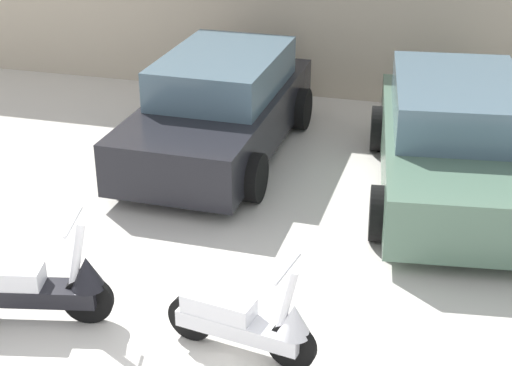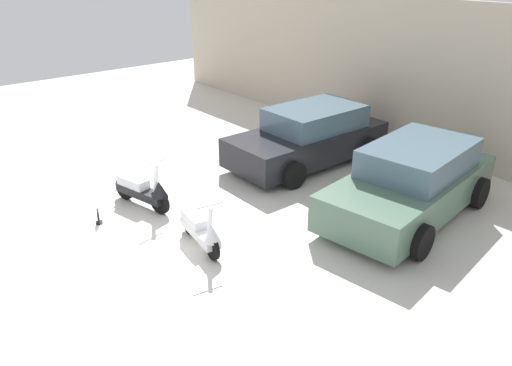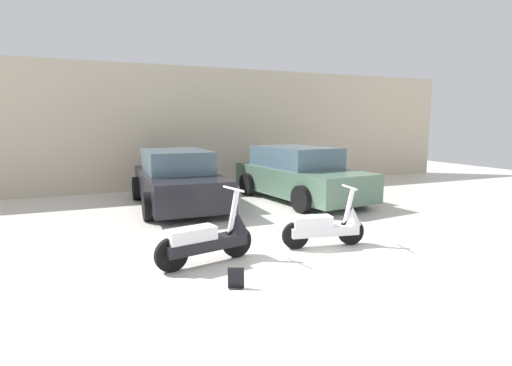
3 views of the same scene
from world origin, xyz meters
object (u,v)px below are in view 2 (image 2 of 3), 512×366
object	(u,v)px
scooter_front_right	(201,229)
car_rear_left	(309,137)
scooter_front_left	(143,190)
car_rear_center	(411,182)
placard_near_left_scooter	(98,218)

from	to	relation	value
scooter_front_right	car_rear_left	bearing A→B (deg)	119.94
scooter_front_left	car_rear_center	size ratio (longest dim) A/B	0.35
car_rear_center	placard_near_left_scooter	distance (m)	5.96
car_rear_center	placard_near_left_scooter	world-z (taller)	car_rear_center
scooter_front_right	placard_near_left_scooter	size ratio (longest dim) A/B	5.39
scooter_front_right	car_rear_left	world-z (taller)	car_rear_left
scooter_front_right	placard_near_left_scooter	distance (m)	2.21
scooter_front_right	placard_near_left_scooter	bearing A→B (deg)	-143.34
scooter_front_right	car_rear_left	distance (m)	4.49
car_rear_left	car_rear_center	size ratio (longest dim) A/B	0.94
car_rear_center	placard_near_left_scooter	bearing A→B (deg)	-43.61
car_rear_left	placard_near_left_scooter	size ratio (longest dim) A/B	15.47
scooter_front_right	scooter_front_left	bearing A→B (deg)	-170.05
car_rear_left	car_rear_center	world-z (taller)	car_rear_center
car_rear_center	placard_near_left_scooter	xyz separation A→B (m)	(-3.51, -4.78, -0.55)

